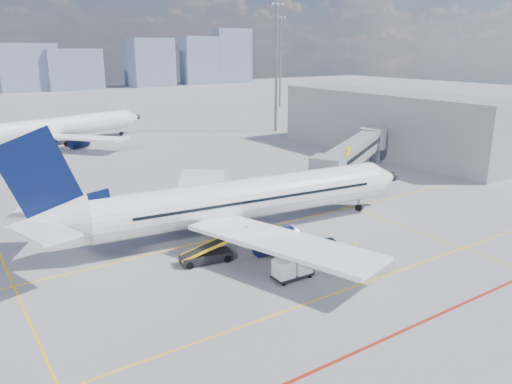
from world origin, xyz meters
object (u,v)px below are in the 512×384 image
(second_aircraft, at_px, (55,128))
(belt_loader, at_px, (208,255))
(ramp_worker, at_px, (355,251))
(cargo_dolly, at_px, (292,267))
(baggage_tug, at_px, (332,249))
(main_aircraft, at_px, (233,201))

(second_aircraft, xyz_separation_m, belt_loader, (-1.76, -59.60, -2.59))
(ramp_worker, bearing_deg, belt_loader, 99.39)
(cargo_dolly, bearing_deg, baggage_tug, 15.50)
(second_aircraft, distance_m, belt_loader, 59.68)
(second_aircraft, relative_size, baggage_tug, 13.67)
(baggage_tug, distance_m, ramp_worker, 1.86)
(second_aircraft, height_order, ramp_worker, second_aircraft)
(ramp_worker, bearing_deg, second_aircraft, 48.35)
(baggage_tug, bearing_deg, main_aircraft, 133.32)
(main_aircraft, height_order, belt_loader, main_aircraft)
(second_aircraft, relative_size, cargo_dolly, 11.25)
(baggage_tug, xyz_separation_m, cargo_dolly, (-5.18, -1.24, 0.17))
(second_aircraft, relative_size, ramp_worker, 23.72)
(main_aircraft, bearing_deg, belt_loader, -133.48)
(cargo_dolly, bearing_deg, second_aircraft, 93.84)
(belt_loader, distance_m, ramp_worker, 12.15)
(main_aircraft, distance_m, cargo_dolly, 10.89)
(main_aircraft, relative_size, ramp_worker, 25.83)
(baggage_tug, bearing_deg, second_aircraft, 116.80)
(second_aircraft, bearing_deg, cargo_dolly, -105.33)
(baggage_tug, distance_m, cargo_dolly, 5.33)
(baggage_tug, xyz_separation_m, ramp_worker, (1.32, -1.31, -0.02))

